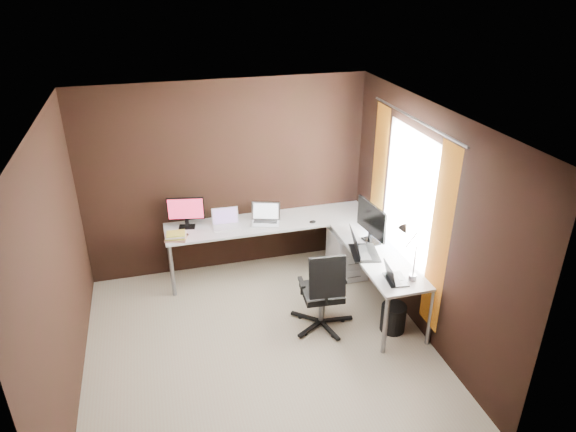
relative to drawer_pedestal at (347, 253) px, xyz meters
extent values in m
cube|color=tan|center=(-1.43, -1.15, -0.30)|extent=(3.60, 3.60, 0.00)
cube|color=white|center=(-1.43, -1.15, 2.20)|extent=(3.60, 3.60, 0.00)
cube|color=black|center=(-1.43, 0.65, 0.95)|extent=(3.60, 0.00, 2.50)
cube|color=black|center=(-1.43, -2.95, 0.95)|extent=(3.60, 0.00, 2.50)
cube|color=black|center=(-3.23, -1.15, 0.95)|extent=(0.00, 3.60, 2.50)
cube|color=black|center=(0.37, -1.15, 0.95)|extent=(0.00, 3.60, 2.50)
cube|color=white|center=(0.36, -0.80, 1.15)|extent=(0.00, 1.00, 1.30)
cube|color=orange|center=(0.32, -1.53, 0.95)|extent=(0.01, 0.35, 2.00)
cube|color=orange|center=(0.32, -0.08, 0.95)|extent=(0.01, 0.35, 2.00)
cylinder|color=slate|center=(0.32, -0.80, 1.98)|extent=(0.02, 1.90, 0.02)
cube|color=silver|center=(-0.96, 0.35, 0.41)|extent=(2.65, 0.60, 0.03)
cube|color=silver|center=(0.07, -0.78, 0.41)|extent=(0.60, 1.65, 0.03)
cylinder|color=slate|center=(-2.24, 0.09, 0.05)|extent=(0.05, 0.05, 0.70)
cylinder|color=slate|center=(-2.24, 0.61, 0.05)|extent=(0.05, 0.05, 0.70)
cylinder|color=slate|center=(-0.19, -1.56, 0.05)|extent=(0.05, 0.05, 0.70)
cylinder|color=slate|center=(0.33, -1.56, 0.05)|extent=(0.05, 0.05, 0.70)
cylinder|color=slate|center=(0.33, 0.61, 0.05)|extent=(0.05, 0.05, 0.70)
cube|color=silver|center=(0.00, 0.00, 0.00)|extent=(0.42, 0.50, 0.60)
cube|color=black|center=(-1.99, 0.45, 0.44)|extent=(0.22, 0.16, 0.01)
cube|color=black|center=(-1.99, 0.47, 0.49)|extent=(0.05, 0.04, 0.09)
cube|color=black|center=(-1.99, 0.47, 0.68)|extent=(0.45, 0.11, 0.29)
cube|color=#E22951|center=(-1.99, 0.45, 0.68)|extent=(0.42, 0.08, 0.26)
cube|color=black|center=(0.09, -0.50, 0.44)|extent=(0.17, 0.24, 0.01)
cube|color=black|center=(0.07, -0.50, 0.50)|extent=(0.04, 0.06, 0.10)
cube|color=black|center=(0.07, -0.50, 0.74)|extent=(0.10, 0.60, 0.37)
cube|color=#214FB3|center=(0.08, -0.50, 0.74)|extent=(0.07, 0.57, 0.34)
cube|color=silver|center=(-1.52, 0.33, 0.44)|extent=(0.34, 0.24, 0.02)
cube|color=silver|center=(-1.51, 0.42, 0.55)|extent=(0.33, 0.07, 0.21)
cube|color=#7D5C9A|center=(-1.51, 0.41, 0.55)|extent=(0.29, 0.06, 0.18)
cube|color=silver|center=(-1.02, 0.30, 0.44)|extent=(0.43, 0.36, 0.02)
cube|color=silver|center=(-0.99, 0.40, 0.56)|extent=(0.37, 0.18, 0.23)
cube|color=silver|center=(-0.99, 0.39, 0.56)|extent=(0.32, 0.15, 0.19)
cube|color=black|center=(-0.10, -0.74, 0.44)|extent=(0.37, 0.47, 0.02)
cube|color=black|center=(-0.21, -0.72, 0.58)|extent=(0.16, 0.43, 0.26)
cube|color=#182434|center=(-0.21, -0.72, 0.58)|extent=(0.13, 0.38, 0.23)
cube|color=black|center=(0.00, -1.34, 0.44)|extent=(0.23, 0.30, 0.02)
cube|color=black|center=(-0.08, -1.33, 0.53)|extent=(0.09, 0.29, 0.18)
cube|color=#B14454|center=(-0.07, -1.33, 0.53)|extent=(0.07, 0.25, 0.15)
cube|color=#AD775D|center=(-2.15, 0.18, 0.44)|extent=(0.29, 0.26, 0.02)
cube|color=#D1D240|center=(-2.15, 0.18, 0.47)|extent=(0.26, 0.22, 0.02)
cube|color=silver|center=(-2.15, 0.18, 0.49)|extent=(0.26, 0.22, 0.02)
cube|color=#D1D240|center=(-2.15, 0.18, 0.50)|extent=(0.23, 0.18, 0.01)
ellipsoid|color=black|center=(-2.04, 0.22, 0.45)|extent=(0.10, 0.07, 0.04)
ellipsoid|color=black|center=(-0.44, 0.15, 0.45)|extent=(0.09, 0.06, 0.03)
cylinder|color=slate|center=(0.17, -1.38, 0.46)|extent=(0.08, 0.08, 0.06)
cylinder|color=slate|center=(0.17, -1.38, 0.66)|extent=(0.02, 0.02, 0.34)
cylinder|color=slate|center=(0.12, -1.35, 0.89)|extent=(0.02, 0.18, 0.25)
cone|color=slate|center=(0.07, -1.28, 0.98)|extent=(0.11, 0.13, 0.14)
cylinder|color=slate|center=(-0.67, -0.94, -0.07)|extent=(0.06, 0.06, 0.35)
cube|color=black|center=(-0.67, -0.94, 0.13)|extent=(0.46, 0.46, 0.07)
cube|color=black|center=(-0.69, -1.14, 0.46)|extent=(0.40, 0.14, 0.46)
cylinder|color=black|center=(0.07, -1.24, -0.14)|extent=(0.36, 0.36, 0.32)
camera|label=1|loc=(-2.28, -5.39, 3.39)|focal=32.00mm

